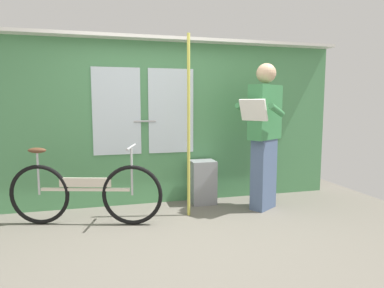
# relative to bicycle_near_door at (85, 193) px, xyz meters

# --- Properties ---
(ground_plane) EXTENTS (5.95, 4.32, 0.04)m
(ground_plane) POSITION_rel_bicycle_near_door_xyz_m (0.94, -0.71, -0.38)
(ground_plane) COLOR #666056
(train_door_wall) EXTENTS (4.95, 0.28, 2.16)m
(train_door_wall) POSITION_rel_bicycle_near_door_xyz_m (0.94, 0.64, 0.77)
(train_door_wall) COLOR #4C8C56
(train_door_wall) RESTS_ON ground_plane
(bicycle_near_door) EXTENTS (1.64, 0.62, 0.88)m
(bicycle_near_door) POSITION_rel_bicycle_near_door_xyz_m (0.00, 0.00, 0.00)
(bicycle_near_door) COLOR black
(bicycle_near_door) RESTS_ON ground_plane
(passenger_reading_newspaper) EXTENTS (0.65, 0.60, 1.81)m
(passenger_reading_newspaper) POSITION_rel_bicycle_near_door_xyz_m (2.15, 0.01, 0.60)
(passenger_reading_newspaper) COLOR slate
(passenger_reading_newspaper) RESTS_ON ground_plane
(trash_bin_by_wall) EXTENTS (0.32, 0.28, 0.58)m
(trash_bin_by_wall) POSITION_rel_bicycle_near_door_xyz_m (1.48, 0.43, -0.07)
(trash_bin_by_wall) COLOR gray
(trash_bin_by_wall) RESTS_ON ground_plane
(handrail_pole) EXTENTS (0.04, 0.04, 2.12)m
(handrail_pole) POSITION_rel_bicycle_near_door_xyz_m (1.18, -0.00, 0.70)
(handrail_pole) COLOR #C6C14C
(handrail_pole) RESTS_ON ground_plane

